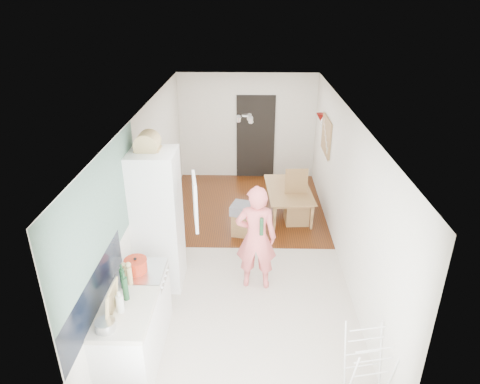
{
  "coord_description": "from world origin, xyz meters",
  "views": [
    {
      "loc": [
        0.08,
        -6.25,
        4.11
      ],
      "look_at": [
        -0.08,
        0.2,
        1.1
      ],
      "focal_mm": 32.0,
      "sensor_mm": 36.0,
      "label": 1
    }
  ],
  "objects_px": {
    "dining_table": "(289,203)",
    "dining_chair": "(297,198)",
    "stool": "(242,224)",
    "person": "(256,229)",
    "drying_rack": "(367,366)"
  },
  "relations": [
    {
      "from": "dining_chair",
      "to": "person",
      "type": "bearing_deg",
      "value": -115.57
    },
    {
      "from": "stool",
      "to": "drying_rack",
      "type": "height_order",
      "value": "drying_rack"
    },
    {
      "from": "person",
      "to": "dining_chair",
      "type": "height_order",
      "value": "person"
    },
    {
      "from": "dining_table",
      "to": "dining_chair",
      "type": "bearing_deg",
      "value": -168.12
    },
    {
      "from": "person",
      "to": "dining_table",
      "type": "height_order",
      "value": "person"
    },
    {
      "from": "person",
      "to": "stool",
      "type": "height_order",
      "value": "person"
    },
    {
      "from": "dining_table",
      "to": "drying_rack",
      "type": "bearing_deg",
      "value": -177.19
    },
    {
      "from": "dining_table",
      "to": "dining_chair",
      "type": "xyz_separation_m",
      "value": [
        0.11,
        -0.39,
        0.29
      ]
    },
    {
      "from": "dining_table",
      "to": "dining_chair",
      "type": "relative_size",
      "value": 1.25
    },
    {
      "from": "dining_chair",
      "to": "dining_table",
      "type": "bearing_deg",
      "value": 102.12
    },
    {
      "from": "person",
      "to": "drying_rack",
      "type": "distance_m",
      "value": 2.36
    },
    {
      "from": "dining_chair",
      "to": "stool",
      "type": "xyz_separation_m",
      "value": [
        -1.06,
        -0.49,
        -0.3
      ]
    },
    {
      "from": "dining_table",
      "to": "person",
      "type": "bearing_deg",
      "value": 159.84
    },
    {
      "from": "person",
      "to": "dining_chair",
      "type": "distance_m",
      "value": 2.21
    },
    {
      "from": "dining_table",
      "to": "drying_rack",
      "type": "xyz_separation_m",
      "value": [
        0.49,
        -4.34,
        0.18
      ]
    }
  ]
}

